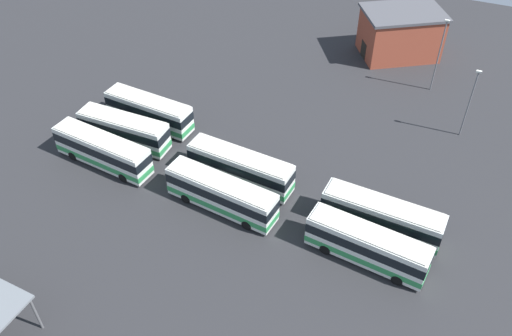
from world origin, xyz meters
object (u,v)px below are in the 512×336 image
(bus_row1_slot2, at_px, (221,194))
(bus_row2_slot2, at_px, (102,150))
(bus_row1_slot1, at_px, (240,167))
(bus_row2_slot0, at_px, (149,111))
(bus_row0_slot1, at_px, (382,216))
(depot_building, at_px, (400,33))
(lamp_post_near_entrance, at_px, (439,53))
(lamp_post_mid_lot, at_px, (470,101))
(bus_row0_slot2, at_px, (367,245))
(bus_row2_slot1, at_px, (124,130))

(bus_row1_slot2, height_order, bus_row2_slot2, same)
(bus_row1_slot1, xyz_separation_m, bus_row2_slot2, (14.04, 3.07, 0.00))
(bus_row2_slot2, bearing_deg, bus_row2_slot0, -96.14)
(bus_row0_slot1, relative_size, bus_row2_slot0, 1.05)
(bus_row1_slot1, xyz_separation_m, depot_building, (-9.12, -31.05, 1.25))
(bus_row1_slot2, distance_m, depot_building, 36.33)
(depot_building, bearing_deg, bus_row2_slot0, 49.79)
(lamp_post_near_entrance, height_order, lamp_post_mid_lot, lamp_post_near_entrance)
(bus_row1_slot2, xyz_separation_m, lamp_post_mid_lot, (-19.38, -20.41, 2.66))
(bus_row2_slot0, distance_m, lamp_post_near_entrance, 34.28)
(bus_row0_slot2, relative_size, bus_row2_slot0, 1.03)
(bus_row2_slot1, height_order, bus_row2_slot2, same)
(bus_row0_slot1, distance_m, bus_row2_slot0, 28.13)
(bus_row0_slot2, xyz_separation_m, depot_building, (4.84, -35.91, 1.25))
(bus_row0_slot2, xyz_separation_m, bus_row2_slot1, (27.85, -5.50, -0.00))
(lamp_post_mid_lot, bearing_deg, bus_row2_slot0, 19.82)
(lamp_post_near_entrance, relative_size, lamp_post_mid_lot, 1.13)
(bus_row1_slot2, bearing_deg, depot_building, -104.73)
(bus_row0_slot1, bearing_deg, lamp_post_mid_lot, -105.85)
(bus_row2_slot1, bearing_deg, bus_row0_slot1, 176.49)
(bus_row2_slot1, xyz_separation_m, bus_row2_slot2, (0.16, 3.71, 0.00))
(bus_row1_slot2, height_order, bus_row2_slot1, same)
(bus_row1_slot2, relative_size, bus_row2_slot0, 1.08)
(bus_row2_slot1, bearing_deg, bus_row2_slot2, 87.59)
(bus_row2_slot2, bearing_deg, bus_row2_slot1, -92.41)
(bus_row0_slot2, xyz_separation_m, bus_row2_slot2, (28.01, -1.78, 0.00))
(bus_row0_slot2, distance_m, bus_row2_slot0, 28.78)
(bus_row1_slot2, relative_size, lamp_post_near_entrance, 1.22)
(lamp_post_near_entrance, bearing_deg, bus_row0_slot1, 89.01)
(bus_row0_slot1, bearing_deg, depot_building, -80.80)
(bus_row1_slot2, bearing_deg, bus_row0_slot2, 176.80)
(depot_building, bearing_deg, lamp_post_near_entrance, 129.36)
(bus_row2_slot1, bearing_deg, lamp_post_near_entrance, -140.60)
(bus_row0_slot2, height_order, depot_building, depot_building)
(depot_building, bearing_deg, bus_row0_slot2, 97.68)
(bus_row0_slot2, bearing_deg, bus_row2_slot1, -11.16)
(bus_row0_slot2, relative_size, depot_building, 0.88)
(bus_row1_slot2, height_order, bus_row2_slot0, same)
(bus_row2_slot0, bearing_deg, bus_row0_slot2, 160.76)
(bus_row0_slot2, bearing_deg, lamp_post_mid_lot, -104.07)
(bus_row2_slot1, height_order, lamp_post_mid_lot, lamp_post_mid_lot)
(bus_row0_slot2, xyz_separation_m, bus_row1_slot2, (14.07, -0.79, 0.00))
(bus_row0_slot1, bearing_deg, bus_row2_slot0, -11.73)
(bus_row2_slot0, bearing_deg, lamp_post_near_entrance, -145.07)
(bus_row1_slot2, bearing_deg, bus_row2_slot1, -18.87)
(bus_row2_slot1, xyz_separation_m, lamp_post_near_entrance, (-28.65, -23.53, 3.19))
(bus_row2_slot2, bearing_deg, bus_row1_slot1, -167.66)
(bus_row1_slot1, bearing_deg, lamp_post_mid_lot, -139.72)
(bus_row1_slot2, xyz_separation_m, bus_row2_slot2, (13.93, -1.00, -0.00))
(bus_row2_slot1, distance_m, depot_building, 38.15)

